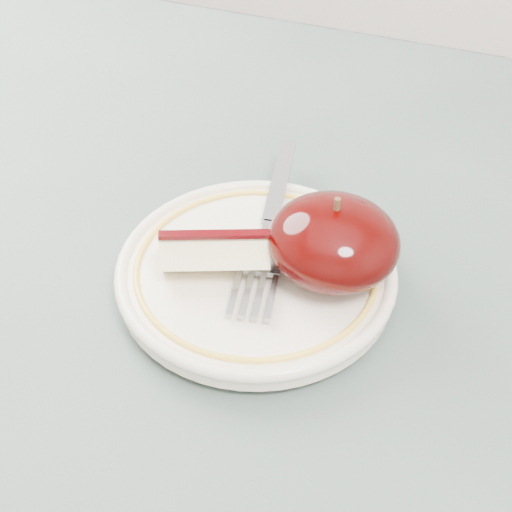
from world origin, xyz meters
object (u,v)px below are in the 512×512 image
(plate, at_px, (256,271))
(apple_half, at_px, (334,241))
(fork, at_px, (270,224))
(table, at_px, (196,420))

(plate, distance_m, apple_half, 0.06)
(apple_half, height_order, fork, apple_half)
(plate, relative_size, fork, 0.98)
(table, xyz_separation_m, plate, (0.02, 0.06, 0.10))
(table, distance_m, plate, 0.12)
(table, height_order, plate, plate)
(table, height_order, fork, fork)
(apple_half, distance_m, fork, 0.06)
(table, distance_m, apple_half, 0.17)
(apple_half, relative_size, fork, 0.45)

